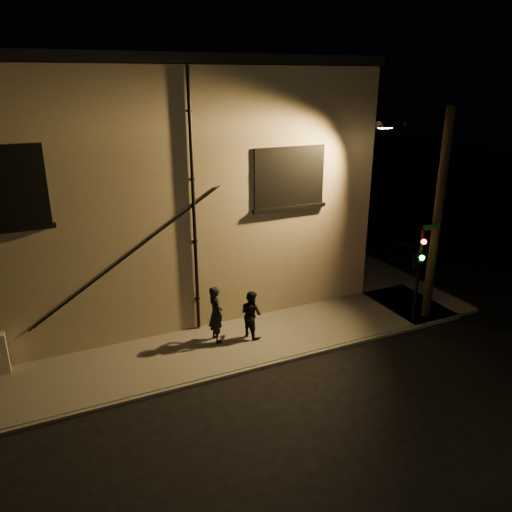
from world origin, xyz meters
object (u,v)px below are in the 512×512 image
pedestrian_a (216,314)px  traffic_signal (418,260)px  pedestrian_b (251,314)px  streetlamp_pole (435,213)px

pedestrian_a → traffic_signal: 6.86m
pedestrian_b → streetlamp_pole: bearing=-119.3°
traffic_signal → streetlamp_pole: 1.68m
pedestrian_b → streetlamp_pole: streetlamp_pole is taller
pedestrian_a → pedestrian_b: pedestrian_a is taller
pedestrian_a → streetlamp_pole: streetlamp_pole is taller
pedestrian_a → streetlamp_pole: (7.32, -1.38, 2.82)m
streetlamp_pole → pedestrian_a: bearing=169.3°
pedestrian_a → streetlamp_pole: size_ratio=0.26×
pedestrian_a → traffic_signal: bearing=-108.5°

